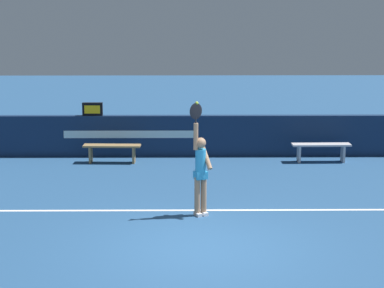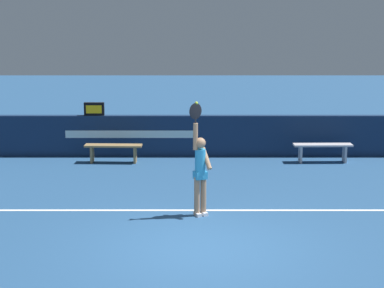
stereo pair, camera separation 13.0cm
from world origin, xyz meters
name	(u,v)px [view 1 (the left image)]	position (x,y,z in m)	size (l,w,h in m)	color
ground_plane	(203,248)	(0.00, 0.00, 0.00)	(60.00, 60.00, 0.00)	navy
court_lines	(204,255)	(0.00, -0.35, 0.00)	(10.31, 5.42, 0.00)	white
back_wall	(197,136)	(0.00, 7.56, 0.60)	(13.46, 0.24, 1.21)	#142746
speed_display	(93,109)	(-3.02, 7.56, 1.39)	(0.58, 0.14, 0.38)	black
tennis_player	(200,169)	(-0.01, 1.94, 1.00)	(0.50, 0.41, 2.41)	#9D785A
tennis_ball	(197,103)	(-0.09, 1.93, 2.39)	(0.07, 0.07, 0.07)	#CFE134
courtside_bench_near	(112,149)	(-2.39, 6.72, 0.39)	(1.61, 0.42, 0.51)	olive
courtside_bench_far	(321,148)	(3.50, 6.76, 0.40)	(1.65, 0.39, 0.52)	#B8B2B8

